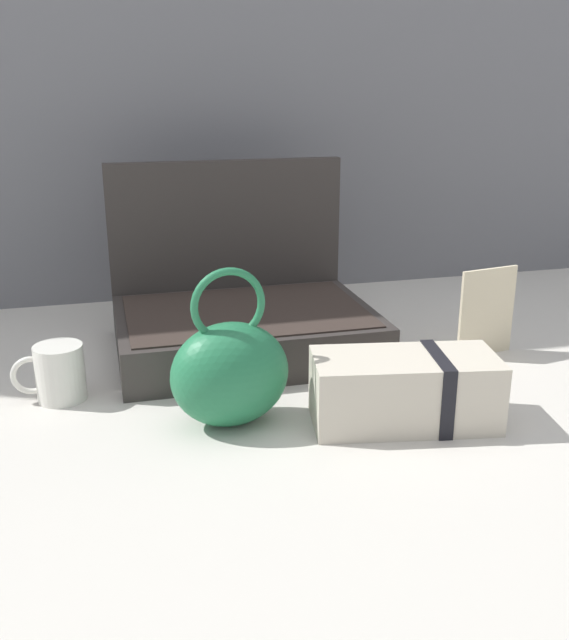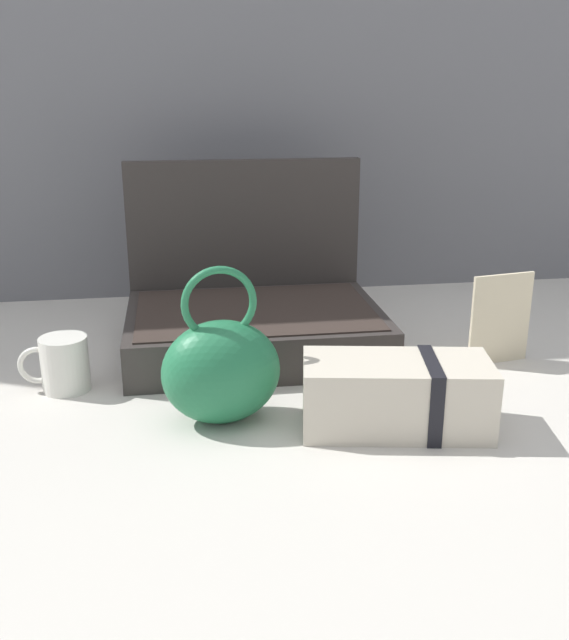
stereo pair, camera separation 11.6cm
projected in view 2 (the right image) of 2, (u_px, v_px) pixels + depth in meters
The scene contains 6 objects.
ground_plane at pixel (300, 381), 1.22m from camera, with size 6.00×6.00×0.00m, color beige.
open_suitcase at pixel (253, 310), 1.36m from camera, with size 0.46×0.35×0.33m.
teal_pouch_handbag at pixel (221, 369), 1.06m from camera, with size 0.19×0.14×0.24m.
cream_toiletry_bag at pixel (399, 395), 1.04m from camera, with size 0.29×0.17×0.11m.
coffee_mug at pixel (63, 364), 1.17m from camera, with size 0.11×0.08×0.09m.
info_card_left at pixel (500, 319), 1.28m from camera, with size 0.12×0.01×0.16m, color beige.
Camera 2 is at (-0.20, -1.11, 0.49)m, focal length 40.67 mm.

